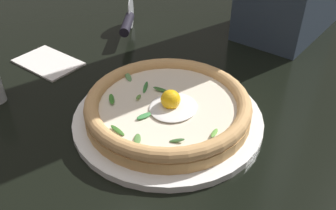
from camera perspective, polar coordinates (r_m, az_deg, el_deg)
ground_plane at (r=0.61m, az=-0.40°, el=-3.87°), size 2.40×2.40×0.03m
pizza_plate at (r=0.61m, az=-0.00°, el=-1.99°), size 0.32×0.32×0.01m
pizza at (r=0.59m, az=0.01°, el=-0.10°), size 0.27×0.27×0.06m
pizza_cutter at (r=0.89m, az=-6.36°, el=13.26°), size 0.14×0.09×0.08m
folded_napkin at (r=0.81m, az=-18.62°, el=6.60°), size 0.10×0.15×0.01m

